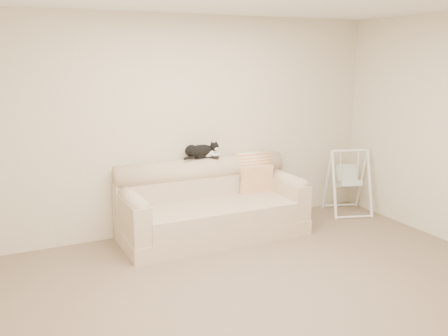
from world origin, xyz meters
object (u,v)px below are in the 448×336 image
object	(u,v)px
remote_b	(212,157)
baby_swing	(348,181)
remote_a	(201,157)
tuxedo_cat	(201,151)
sofa	(211,207)

from	to	relation	value
remote_b	baby_swing	bearing A→B (deg)	-6.83
remote_a	tuxedo_cat	xyz separation A→B (m)	(-0.01, -0.01, 0.09)
remote_a	remote_b	distance (m)	0.13
remote_b	remote_a	bearing A→B (deg)	167.64
sofa	baby_swing	size ratio (longest dim) A/B	2.46
tuxedo_cat	baby_swing	bearing A→B (deg)	-6.96
sofa	remote_b	world-z (taller)	remote_b
remote_a	baby_swing	xyz separation A→B (m)	(2.07, -0.26, -0.47)
tuxedo_cat	remote_b	bearing A→B (deg)	-8.74
remote_a	remote_b	world-z (taller)	remote_a
remote_a	tuxedo_cat	world-z (taller)	tuxedo_cat
remote_b	baby_swing	xyz separation A→B (m)	(1.94, -0.23, -0.46)
tuxedo_cat	baby_swing	distance (m)	2.17
remote_a	remote_b	xyz separation A→B (m)	(0.13, -0.03, -0.00)
remote_a	tuxedo_cat	bearing A→B (deg)	-141.30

